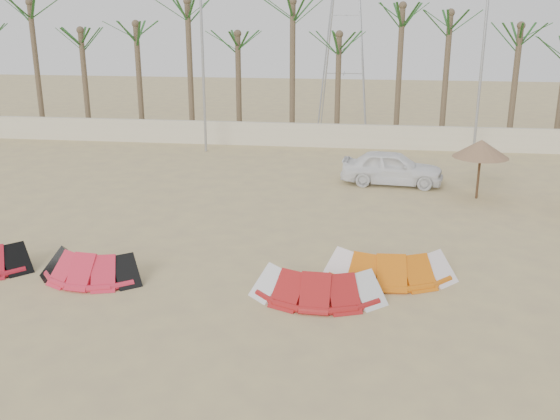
# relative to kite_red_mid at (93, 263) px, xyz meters

# --- Properties ---
(ground) EXTENTS (120.00, 120.00, 0.00)m
(ground) POSITION_rel_kite_red_mid_xyz_m (4.90, -3.14, -0.42)
(ground) COLOR tan
(ground) RESTS_ON ground
(boundary_wall) EXTENTS (60.00, 0.30, 1.30)m
(boundary_wall) POSITION_rel_kite_red_mid_xyz_m (4.90, 18.86, 0.23)
(boundary_wall) COLOR beige
(boundary_wall) RESTS_ON ground
(palm_line) EXTENTS (52.00, 4.00, 7.70)m
(palm_line) POSITION_rel_kite_red_mid_xyz_m (5.57, 20.36, 6.03)
(palm_line) COLOR brown
(palm_line) RESTS_ON ground
(lamp_b) EXTENTS (1.25, 0.14, 11.00)m
(lamp_b) POSITION_rel_kite_red_mid_xyz_m (-1.06, 16.86, 5.35)
(lamp_b) COLOR #A5A8AD
(lamp_b) RESTS_ON ground
(lamp_c) EXTENTS (1.25, 0.14, 11.00)m
(lamp_c) POSITION_rel_kite_red_mid_xyz_m (12.94, 16.86, 5.35)
(lamp_c) COLOR #A5A8AD
(lamp_c) RESTS_ON ground
(pylon) EXTENTS (3.00, 3.00, 14.00)m
(pylon) POSITION_rel_kite_red_mid_xyz_m (5.90, 24.86, -0.42)
(pylon) COLOR #A5A8AD
(pylon) RESTS_ON ground
(kite_red_mid) EXTENTS (3.04, 1.75, 0.90)m
(kite_red_mid) POSITION_rel_kite_red_mid_xyz_m (0.00, 0.00, 0.00)
(kite_red_mid) COLOR red
(kite_red_mid) RESTS_ON ground
(kite_red_right) EXTENTS (3.38, 1.59, 0.90)m
(kite_red_right) POSITION_rel_kite_red_mid_xyz_m (6.36, -0.32, 0.00)
(kite_red_right) COLOR #A7191A
(kite_red_right) RESTS_ON ground
(kite_orange) EXTENTS (3.58, 1.71, 0.90)m
(kite_orange) POSITION_rel_kite_red_mid_xyz_m (8.25, 1.25, 0.00)
(kite_orange) COLOR orange
(kite_orange) RESTS_ON ground
(parasol_left) EXTENTS (2.20, 2.20, 2.39)m
(parasol_left) POSITION_rel_kite_red_mid_xyz_m (11.95, 9.58, 1.62)
(parasol_left) COLOR #4C331E
(parasol_left) RESTS_ON ground
(car) EXTENTS (4.48, 2.09, 1.48)m
(car) POSITION_rel_kite_red_mid_xyz_m (8.62, 11.31, 0.33)
(car) COLOR white
(car) RESTS_ON ground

